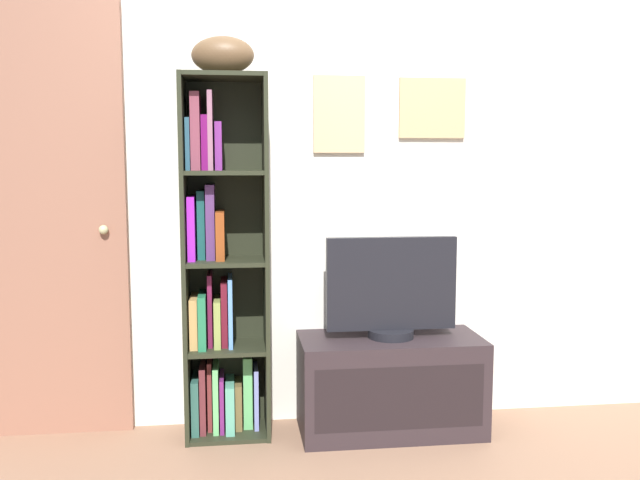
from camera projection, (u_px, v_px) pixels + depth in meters
name	position (u px, v px, depth m)	size (l,w,h in m)	color
back_wall	(367.00, 187.00, 3.42)	(4.80, 0.08, 2.35)	silver
bookshelf	(219.00, 278.00, 3.23)	(0.40, 0.29, 1.70)	black
football	(223.00, 55.00, 3.09)	(0.29, 0.17, 0.17)	brown
tv_stand	(390.00, 384.00, 3.30)	(0.87, 0.41, 0.46)	#2B2124
television	(391.00, 289.00, 3.25)	(0.62, 0.22, 0.48)	black
door	(34.00, 221.00, 3.18)	(0.85, 0.09, 2.06)	#8E5C48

